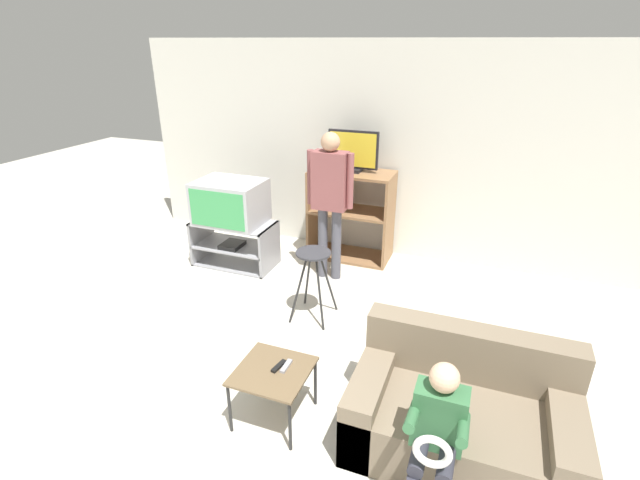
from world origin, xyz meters
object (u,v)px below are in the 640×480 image
(media_shelf, at_px, (351,215))
(remote_control_white, at_px, (286,366))
(snack_table, at_px, (273,375))
(remote_control_black, at_px, (279,366))
(couch, at_px, (461,415))
(folding_stool, at_px, (313,266))
(television_flat, at_px, (353,152))
(person_standing_adult, at_px, (330,193))
(person_seated_child, at_px, (437,430))
(tv_stand, at_px, (235,244))
(television_main, at_px, (230,202))

(media_shelf, height_order, remote_control_white, media_shelf)
(snack_table, bearing_deg, remote_control_black, 56.82)
(couch, bearing_deg, snack_table, -170.69)
(media_shelf, bearing_deg, remote_control_black, -82.95)
(folding_stool, distance_m, remote_control_white, 1.36)
(television_flat, distance_m, person_standing_adult, 0.71)
(remote_control_white, distance_m, person_standing_adult, 2.30)
(person_standing_adult, relative_size, person_seated_child, 1.77)
(tv_stand, xyz_separation_m, television_flat, (1.26, 0.73, 1.08))
(folding_stool, bearing_deg, couch, -37.36)
(media_shelf, xyz_separation_m, folding_stool, (0.08, -1.48, -0.00))
(television_main, xyz_separation_m, television_flat, (1.28, 0.72, 0.55))
(couch, distance_m, person_seated_child, 0.58)
(media_shelf, relative_size, snack_table, 2.19)
(remote_control_white, relative_size, person_standing_adult, 0.08)
(folding_stool, relative_size, remote_control_black, 5.00)
(tv_stand, height_order, person_standing_adult, person_standing_adult)
(person_standing_adult, bearing_deg, television_flat, 84.52)
(television_flat, distance_m, folding_stool, 1.69)
(media_shelf, xyz_separation_m, remote_control_black, (0.35, -2.81, -0.13))
(folding_stool, relative_size, couch, 0.50)
(tv_stand, distance_m, couch, 3.46)
(tv_stand, bearing_deg, television_flat, 30.17)
(television_flat, relative_size, remote_control_white, 4.25)
(remote_control_black, distance_m, couch, 1.29)
(folding_stool, bearing_deg, tv_stand, 150.54)
(tv_stand, relative_size, media_shelf, 0.88)
(tv_stand, xyz_separation_m, snack_table, (1.58, -2.14, 0.12))
(tv_stand, relative_size, person_standing_adult, 0.58)
(remote_control_black, bearing_deg, television_main, 138.43)
(tv_stand, relative_size, couch, 0.69)
(tv_stand, bearing_deg, folding_stool, -29.46)
(tv_stand, bearing_deg, television_main, 153.88)
(folding_stool, bearing_deg, remote_control_white, -76.63)
(remote_control_white, bearing_deg, person_seated_child, -17.24)
(snack_table, bearing_deg, remote_control_white, 38.51)
(television_flat, bearing_deg, folding_stool, -86.81)
(television_flat, bearing_deg, couch, -58.81)
(folding_stool, bearing_deg, television_main, 150.59)
(person_standing_adult, bearing_deg, folding_stool, -80.53)
(couch, bearing_deg, tv_stand, 146.16)
(remote_control_white, height_order, couch, couch)
(person_standing_adult, xyz_separation_m, person_seated_child, (1.55, -2.52, -0.47))
(media_shelf, relative_size, couch, 0.78)
(remote_control_white, bearing_deg, folding_stool, 103.34)
(television_main, distance_m, remote_control_black, 2.69)
(person_standing_adult, distance_m, person_seated_child, 2.99)
(tv_stand, bearing_deg, person_seated_child, -41.27)
(television_main, distance_m, television_flat, 1.57)
(couch, relative_size, person_seated_child, 1.51)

